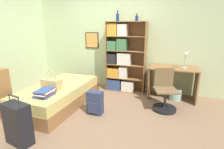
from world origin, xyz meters
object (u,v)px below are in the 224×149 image
object	(u,v)px
book_stack_on_bed	(45,93)
suitcase	(18,124)
bookcase	(121,59)
desk_chair	(164,97)
desk	(173,77)
bottle_green	(118,17)
backpack	(95,103)
bottle_brown	(137,18)
desk_lamp	(187,56)
bed	(60,95)
handbag	(52,84)
waste_bin	(175,94)

from	to	relation	value
book_stack_on_bed	suitcase	world-z (taller)	suitcase
bookcase	desk_chair	xyz separation A→B (m)	(1.18, -0.81, -0.58)
suitcase	desk	size ratio (longest dim) A/B	0.70
book_stack_on_bed	bottle_green	bearing A→B (deg)	68.71
book_stack_on_bed	backpack	bearing A→B (deg)	31.31
desk	bottle_brown	bearing A→B (deg)	169.03
bottle_green	desk_chair	world-z (taller)	bottle_green
suitcase	bottle_brown	distance (m)	3.33
bottle_brown	desk_lamp	size ratio (longest dim) A/B	0.43
suitcase	bottle_green	xyz separation A→B (m)	(0.65, 2.69, 1.59)
bed	handbag	bearing A→B (deg)	-79.82
desk	backpack	distance (m)	1.96
desk_chair	waste_bin	bearing A→B (deg)	69.54
bookcase	desk	bearing A→B (deg)	-6.19
suitcase	bottle_green	bearing A→B (deg)	76.37
book_stack_on_bed	bookcase	size ratio (longest dim) A/B	0.21
bed	handbag	xyz separation A→B (m)	(0.05, -0.29, 0.35)
bottle_brown	desk_lamp	xyz separation A→B (m)	(1.20, -0.21, -0.82)
bookcase	bottle_green	bearing A→B (deg)	172.95
desk_chair	desk	bearing A→B (deg)	78.98
handbag	bookcase	size ratio (longest dim) A/B	0.22
handbag	suitcase	xyz separation A→B (m)	(0.20, -1.05, -0.26)
bottle_green	backpack	size ratio (longest dim) A/B	0.57
desk_chair	backpack	xyz separation A→B (m)	(-1.28, -0.66, -0.04)
bottle_brown	desk_chair	bearing A→B (deg)	-46.33
bottle_green	bottle_brown	bearing A→B (deg)	3.17
book_stack_on_bed	desk	xyz separation A→B (m)	(2.19, 1.80, 0.01)
bottle_green	bottle_brown	size ratio (longest dim) A/B	1.45
desk	waste_bin	world-z (taller)	desk
bottle_green	desk_chair	xyz separation A→B (m)	(1.29, -0.82, -1.63)
bookcase	book_stack_on_bed	bearing A→B (deg)	-114.18
bed	bottle_brown	size ratio (longest dim) A/B	11.00
handbag	backpack	bearing A→B (deg)	10.15
bookcase	desk_lamp	distance (m)	1.59
suitcase	desk	distance (m)	3.28
bed	handbag	size ratio (longest dim) A/B	5.06
suitcase	desk_chair	distance (m)	2.69
desk_lamp	suitcase	bearing A→B (deg)	-132.90
handbag	desk_lamp	size ratio (longest dim) A/B	0.93
bed	suitcase	size ratio (longest dim) A/B	2.62
desk_lamp	waste_bin	size ratio (longest dim) A/B	1.55
bottle_green	suitcase	bearing A→B (deg)	-103.63
desk_lamp	backpack	world-z (taller)	desk_lamp
book_stack_on_bed	desk_lamp	xyz separation A→B (m)	(2.44, 1.78, 0.53)
backpack	waste_bin	bearing A→B (deg)	40.06
waste_bin	bed	bearing A→B (deg)	-154.88
desk	desk_chair	world-z (taller)	desk_chair
suitcase	desk_chair	xyz separation A→B (m)	(1.94, 1.86, -0.05)
bookcase	desk	size ratio (longest dim) A/B	1.66
bed	bookcase	world-z (taller)	bookcase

